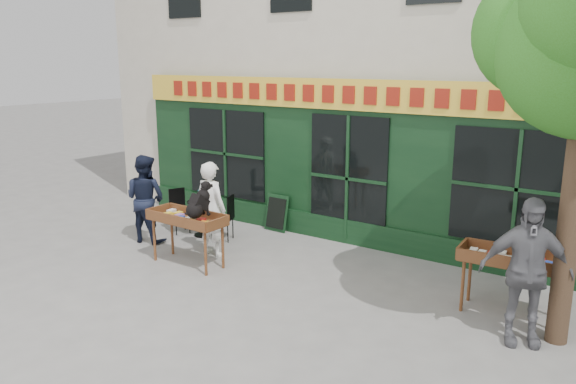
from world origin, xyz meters
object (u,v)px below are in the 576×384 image
(dog, at_px, (198,199))
(woman, at_px, (211,209))
(bistro_table, at_px, (202,211))
(book_cart_center, at_px, (187,221))
(book_cart_right, at_px, (514,262))
(man_right, at_px, (525,271))
(man_left, at_px, (145,198))

(dog, height_order, woman, woman)
(woman, xyz_separation_m, bistro_table, (-0.97, 0.75, -0.36))
(book_cart_center, distance_m, book_cart_right, 5.50)
(book_cart_right, xyz_separation_m, man_right, (0.30, -0.75, 0.17))
(dog, xyz_separation_m, book_cart_right, (5.03, 1.21, -0.47))
(man_right, relative_size, man_left, 1.10)
(woman, distance_m, man_right, 5.68)
(book_cart_center, relative_size, woman, 0.83)
(bistro_table, bearing_deg, man_left, -127.87)
(dog, height_order, man_right, man_right)
(woman, bearing_deg, book_cart_right, -173.81)
(book_cart_center, height_order, dog, dog)
(book_cart_center, distance_m, bistro_table, 1.73)
(book_cart_center, xyz_separation_m, bistro_table, (-0.97, 1.40, -0.28))
(man_right, bearing_deg, woman, 153.69)
(man_left, bearing_deg, dog, 154.55)
(woman, xyz_separation_m, man_right, (5.68, -0.24, 0.08))
(book_cart_center, distance_m, dog, 0.59)
(book_cart_right, relative_size, man_left, 0.85)
(book_cart_center, relative_size, man_right, 0.76)
(book_cart_right, bearing_deg, woman, -178.47)
(book_cart_right, bearing_deg, book_cart_center, -171.71)
(book_cart_center, bearing_deg, bistro_table, 125.47)
(book_cart_right, distance_m, bistro_table, 6.36)
(man_right, bearing_deg, book_cart_center, 160.25)
(book_cart_center, xyz_separation_m, dog, (0.35, -0.05, 0.47))
(woman, bearing_deg, dog, 117.32)
(bistro_table, relative_size, man_left, 0.42)
(book_cart_center, relative_size, book_cart_right, 0.98)
(woman, relative_size, man_right, 0.92)
(bistro_table, bearing_deg, dog, -47.70)
(man_left, bearing_deg, man_right, 169.12)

